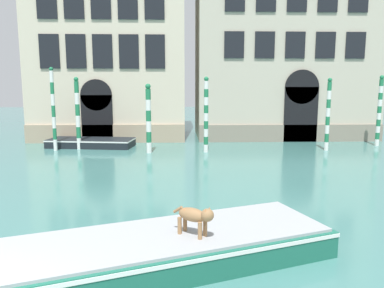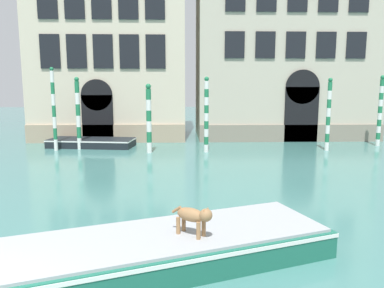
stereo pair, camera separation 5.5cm
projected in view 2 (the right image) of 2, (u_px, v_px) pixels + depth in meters
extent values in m
cube|color=beige|center=(110.00, 4.00, 25.77)|extent=(10.23, 6.00, 18.39)
cube|color=tan|center=(106.00, 134.00, 24.10)|extent=(10.23, 0.16, 1.18)
cube|color=black|center=(98.00, 119.00, 23.93)|extent=(1.98, 0.14, 3.07)
cylinder|color=black|center=(97.00, 95.00, 23.69)|extent=(1.98, 0.14, 1.98)
cube|color=black|center=(50.00, 51.00, 23.20)|extent=(1.23, 0.10, 2.09)
cube|color=black|center=(77.00, 51.00, 23.25)|extent=(1.23, 0.10, 2.09)
cube|color=black|center=(103.00, 52.00, 23.30)|extent=(1.23, 0.10, 2.09)
cube|color=black|center=(129.00, 52.00, 23.36)|extent=(1.23, 0.10, 2.09)
cube|color=black|center=(156.00, 52.00, 23.41)|extent=(1.23, 0.10, 2.09)
cube|color=black|center=(47.00, 1.00, 22.73)|extent=(1.23, 0.10, 2.09)
cube|color=black|center=(74.00, 1.00, 22.79)|extent=(1.23, 0.10, 2.09)
cube|color=black|center=(101.00, 2.00, 22.84)|extent=(1.23, 0.10, 2.09)
cube|color=black|center=(128.00, 2.00, 22.89)|extent=(1.23, 0.10, 2.09)
cube|color=black|center=(155.00, 2.00, 22.95)|extent=(1.23, 0.10, 2.09)
cube|color=#BCB29E|center=(284.00, 6.00, 26.18)|extent=(12.14, 6.00, 18.31)
cube|color=gray|center=(292.00, 133.00, 24.51)|extent=(12.14, 0.16, 1.13)
cube|color=black|center=(301.00, 115.00, 24.32)|extent=(2.19, 0.14, 3.57)
cylinder|color=black|center=(303.00, 87.00, 24.04)|extent=(2.19, 0.14, 2.19)
cube|color=black|center=(235.00, 45.00, 23.51)|extent=(1.26, 0.10, 1.65)
cube|color=black|center=(265.00, 45.00, 23.57)|extent=(1.26, 0.10, 1.65)
cube|color=black|center=(296.00, 45.00, 23.64)|extent=(1.26, 0.10, 1.65)
cube|color=black|center=(326.00, 45.00, 23.70)|extent=(1.26, 0.10, 1.65)
cube|color=black|center=(356.00, 45.00, 23.77)|extent=(1.26, 0.10, 1.65)
cube|color=#1E6651|center=(165.00, 250.00, 7.80)|extent=(7.37, 4.40, 0.58)
cube|color=white|center=(165.00, 239.00, 7.77)|extent=(7.41, 4.44, 0.08)
cube|color=#9EA3A8|center=(165.00, 235.00, 7.75)|extent=(7.11, 4.16, 0.06)
cylinder|color=#997047|center=(204.00, 228.00, 7.62)|extent=(0.09, 0.09, 0.35)
cylinder|color=#997047|center=(198.00, 231.00, 7.46)|extent=(0.09, 0.09, 0.35)
cylinder|color=#997047|center=(184.00, 223.00, 7.90)|extent=(0.09, 0.09, 0.35)
cylinder|color=#997047|center=(178.00, 226.00, 7.74)|extent=(0.09, 0.09, 0.35)
ellipsoid|color=#997047|center=(191.00, 215.00, 7.64)|extent=(0.70, 0.61, 0.28)
ellipsoid|color=#AD7042|center=(187.00, 210.00, 7.68)|extent=(0.35, 0.33, 0.10)
sphere|color=#997047|center=(206.00, 215.00, 7.43)|extent=(0.26, 0.26, 0.26)
cone|color=#AD7042|center=(208.00, 209.00, 7.47)|extent=(0.08, 0.08, 0.11)
cone|color=#AD7042|center=(204.00, 211.00, 7.35)|extent=(0.08, 0.08, 0.11)
cylinder|color=#997047|center=(177.00, 209.00, 7.83)|extent=(0.22, 0.19, 0.19)
cube|color=black|center=(92.00, 143.00, 22.55)|extent=(5.23, 2.56, 0.49)
cube|color=white|center=(92.00, 140.00, 22.52)|extent=(5.26, 2.59, 0.08)
cube|color=#B2B7BC|center=(92.00, 143.00, 22.56)|extent=(2.93, 1.78, 0.45)
cylinder|color=white|center=(80.00, 144.00, 21.74)|extent=(0.25, 0.25, 0.65)
cylinder|color=#1E7247|center=(79.00, 132.00, 21.64)|extent=(0.25, 0.25, 0.65)
cylinder|color=white|center=(79.00, 121.00, 21.54)|extent=(0.25, 0.25, 0.65)
cylinder|color=#1E7247|center=(78.00, 110.00, 21.44)|extent=(0.25, 0.25, 0.65)
cylinder|color=white|center=(77.00, 99.00, 21.34)|extent=(0.25, 0.25, 0.65)
cylinder|color=#1E7247|center=(77.00, 87.00, 21.24)|extent=(0.25, 0.25, 0.65)
sphere|color=#1E7247|center=(77.00, 79.00, 21.17)|extent=(0.26, 0.26, 0.26)
cylinder|color=white|center=(149.00, 147.00, 20.56)|extent=(0.28, 0.28, 0.58)
cylinder|color=#1E7247|center=(149.00, 137.00, 20.47)|extent=(0.28, 0.28, 0.58)
cylinder|color=white|center=(149.00, 126.00, 20.38)|extent=(0.28, 0.28, 0.58)
cylinder|color=#1E7247|center=(149.00, 116.00, 20.29)|extent=(0.28, 0.28, 0.58)
cylinder|color=white|center=(149.00, 105.00, 20.20)|extent=(0.28, 0.28, 0.58)
cylinder|color=#1E7247|center=(148.00, 94.00, 20.11)|extent=(0.28, 0.28, 0.58)
sphere|color=#1E7247|center=(148.00, 86.00, 20.05)|extent=(0.29, 0.29, 0.29)
cylinder|color=white|center=(56.00, 145.00, 21.28)|extent=(0.20, 0.20, 0.64)
cylinder|color=#1E7247|center=(55.00, 134.00, 21.18)|extent=(0.20, 0.20, 0.64)
cylinder|color=white|center=(55.00, 123.00, 21.08)|extent=(0.20, 0.20, 0.64)
cylinder|color=#1E7247|center=(54.00, 111.00, 20.98)|extent=(0.20, 0.20, 0.64)
cylinder|color=white|center=(53.00, 100.00, 20.88)|extent=(0.20, 0.20, 0.64)
cylinder|color=#1E7247|center=(53.00, 88.00, 20.78)|extent=(0.20, 0.20, 0.64)
cylinder|color=white|center=(52.00, 77.00, 20.68)|extent=(0.20, 0.20, 0.64)
sphere|color=#1E7247|center=(52.00, 69.00, 20.62)|extent=(0.21, 0.21, 0.21)
cylinder|color=white|center=(378.00, 143.00, 22.93)|extent=(0.24, 0.24, 0.40)
cylinder|color=#1E7247|center=(378.00, 136.00, 22.87)|extent=(0.24, 0.24, 0.40)
cylinder|color=white|center=(379.00, 129.00, 22.81)|extent=(0.24, 0.24, 0.40)
cylinder|color=#1E7247|center=(379.00, 123.00, 22.74)|extent=(0.24, 0.24, 0.40)
cylinder|color=white|center=(380.00, 116.00, 22.68)|extent=(0.24, 0.24, 0.40)
cylinder|color=#1E7247|center=(380.00, 110.00, 22.62)|extent=(0.24, 0.24, 0.40)
cylinder|color=white|center=(381.00, 103.00, 22.56)|extent=(0.24, 0.24, 0.40)
cylinder|color=#1E7247|center=(381.00, 96.00, 22.49)|extent=(0.24, 0.24, 0.40)
cylinder|color=white|center=(382.00, 89.00, 22.43)|extent=(0.24, 0.24, 0.40)
cylinder|color=#1E7247|center=(382.00, 83.00, 22.37)|extent=(0.24, 0.24, 0.40)
sphere|color=#1E7247|center=(383.00, 77.00, 22.32)|extent=(0.26, 0.26, 0.26)
cylinder|color=white|center=(327.00, 146.00, 21.28)|extent=(0.23, 0.23, 0.48)
cylinder|color=#1E7247|center=(327.00, 138.00, 21.20)|extent=(0.23, 0.23, 0.48)
cylinder|color=white|center=(328.00, 129.00, 21.13)|extent=(0.23, 0.23, 0.48)
cylinder|color=#1E7247|center=(328.00, 121.00, 21.05)|extent=(0.23, 0.23, 0.48)
cylinder|color=white|center=(329.00, 112.00, 20.98)|extent=(0.23, 0.23, 0.48)
cylinder|color=#1E7247|center=(329.00, 104.00, 20.90)|extent=(0.23, 0.23, 0.48)
cylinder|color=white|center=(330.00, 95.00, 20.83)|extent=(0.23, 0.23, 0.48)
cylinder|color=#1E7247|center=(330.00, 86.00, 20.75)|extent=(0.23, 0.23, 0.48)
sphere|color=#1E7247|center=(330.00, 80.00, 20.70)|extent=(0.24, 0.24, 0.24)
cylinder|color=white|center=(206.00, 148.00, 20.76)|extent=(0.24, 0.24, 0.43)
cylinder|color=#1E7247|center=(206.00, 141.00, 20.70)|extent=(0.24, 0.24, 0.43)
cylinder|color=white|center=(206.00, 133.00, 20.63)|extent=(0.24, 0.24, 0.43)
cylinder|color=#1E7247|center=(206.00, 125.00, 20.56)|extent=(0.24, 0.24, 0.43)
cylinder|color=white|center=(206.00, 117.00, 20.49)|extent=(0.24, 0.24, 0.43)
cylinder|color=#1E7247|center=(206.00, 109.00, 20.43)|extent=(0.24, 0.24, 0.43)
cylinder|color=white|center=(206.00, 101.00, 20.36)|extent=(0.24, 0.24, 0.43)
cylinder|color=#1E7247|center=(207.00, 93.00, 20.29)|extent=(0.24, 0.24, 0.43)
cylinder|color=white|center=(207.00, 85.00, 20.22)|extent=(0.24, 0.24, 0.43)
sphere|color=#1E7247|center=(207.00, 79.00, 20.17)|extent=(0.25, 0.25, 0.25)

